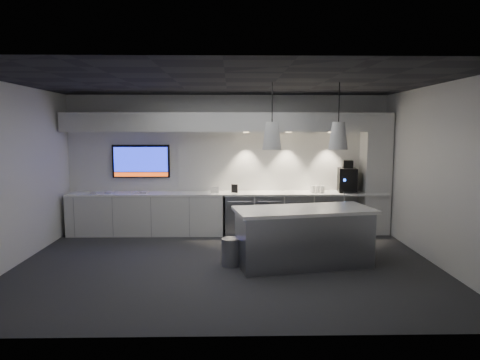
{
  "coord_description": "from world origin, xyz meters",
  "views": [
    {
      "loc": [
        0.09,
        -6.95,
        2.25
      ],
      "look_at": [
        0.25,
        1.1,
        1.3
      ],
      "focal_mm": 32.0,
      "sensor_mm": 36.0,
      "label": 1
    }
  ],
  "objects_px": {
    "wall_tv": "(141,161)",
    "coffee_machine": "(347,179)",
    "bin": "(231,252)",
    "island": "(303,237)"
  },
  "relations": [
    {
      "from": "island",
      "to": "coffee_machine",
      "type": "height_order",
      "value": "coffee_machine"
    },
    {
      "from": "island",
      "to": "bin",
      "type": "distance_m",
      "value": 1.23
    },
    {
      "from": "island",
      "to": "bin",
      "type": "xyz_separation_m",
      "value": [
        -1.2,
        0.0,
        -0.25
      ]
    },
    {
      "from": "wall_tv",
      "to": "bin",
      "type": "relative_size",
      "value": 2.73
    },
    {
      "from": "wall_tv",
      "to": "bin",
      "type": "xyz_separation_m",
      "value": [
        1.98,
        -2.47,
        -1.33
      ]
    },
    {
      "from": "wall_tv",
      "to": "coffee_machine",
      "type": "bearing_deg",
      "value": -3.14
    },
    {
      "from": "wall_tv",
      "to": "bin",
      "type": "distance_m",
      "value": 3.44
    },
    {
      "from": "bin",
      "to": "coffee_machine",
      "type": "xyz_separation_m",
      "value": [
        2.52,
        2.23,
        0.96
      ]
    },
    {
      "from": "wall_tv",
      "to": "bin",
      "type": "bearing_deg",
      "value": -51.34
    },
    {
      "from": "wall_tv",
      "to": "coffee_machine",
      "type": "distance_m",
      "value": 4.52
    }
  ]
}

